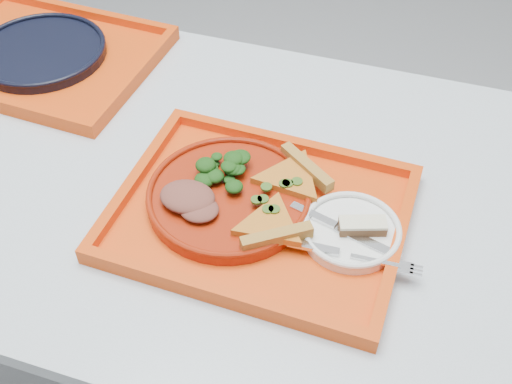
{
  "coord_description": "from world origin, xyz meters",
  "views": [
    {
      "loc": [
        0.36,
        -0.71,
        1.51
      ],
      "look_at": [
        0.14,
        -0.04,
        0.78
      ],
      "focal_mm": 45.0,
      "sensor_mm": 36.0,
      "label": 1
    }
  ],
  "objects_px": {
    "dinner_plate": "(229,198)",
    "navy_plate": "(41,53)",
    "tray_far": "(43,58)",
    "tray_main": "(260,216)",
    "dessert_bar": "(363,226)"
  },
  "relations": [
    {
      "from": "tray_main",
      "to": "tray_far",
      "type": "bearing_deg",
      "value": 155.32
    },
    {
      "from": "navy_plate",
      "to": "tray_far",
      "type": "bearing_deg",
      "value": 0.0
    },
    {
      "from": "tray_main",
      "to": "dessert_bar",
      "type": "distance_m",
      "value": 0.16
    },
    {
      "from": "dinner_plate",
      "to": "navy_plate",
      "type": "xyz_separation_m",
      "value": [
        -0.5,
        0.26,
        -0.0
      ]
    },
    {
      "from": "tray_main",
      "to": "tray_far",
      "type": "xyz_separation_m",
      "value": [
        -0.55,
        0.27,
        0.0
      ]
    },
    {
      "from": "dinner_plate",
      "to": "tray_far",
      "type": "bearing_deg",
      "value": 152.06
    },
    {
      "from": "tray_far",
      "to": "navy_plate",
      "type": "distance_m",
      "value": 0.01
    },
    {
      "from": "navy_plate",
      "to": "dessert_bar",
      "type": "xyz_separation_m",
      "value": [
        0.71,
        -0.27,
        0.02
      ]
    },
    {
      "from": "tray_main",
      "to": "dinner_plate",
      "type": "height_order",
      "value": "dinner_plate"
    },
    {
      "from": "tray_far",
      "to": "navy_plate",
      "type": "xyz_separation_m",
      "value": [
        -0.0,
        0.0,
        0.01
      ]
    },
    {
      "from": "dinner_plate",
      "to": "dessert_bar",
      "type": "distance_m",
      "value": 0.22
    },
    {
      "from": "tray_far",
      "to": "navy_plate",
      "type": "relative_size",
      "value": 1.73
    },
    {
      "from": "tray_main",
      "to": "dinner_plate",
      "type": "xyz_separation_m",
      "value": [
        -0.05,
        0.01,
        0.02
      ]
    },
    {
      "from": "dinner_plate",
      "to": "navy_plate",
      "type": "height_order",
      "value": "dinner_plate"
    },
    {
      "from": "tray_far",
      "to": "dessert_bar",
      "type": "height_order",
      "value": "dessert_bar"
    }
  ]
}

